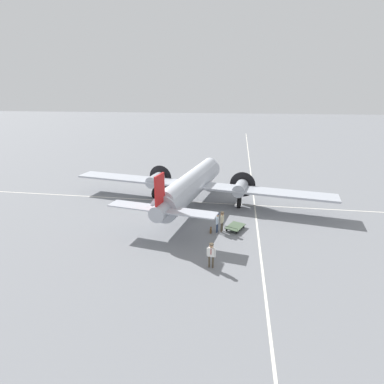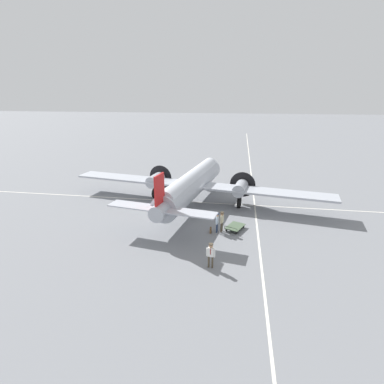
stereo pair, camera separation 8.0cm
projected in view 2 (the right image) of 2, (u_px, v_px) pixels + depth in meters
name	position (u px, v px, depth m)	size (l,w,h in m)	color
ground_plane	(192.00, 206.00, 31.04)	(300.00, 300.00, 0.00)	slate
apron_line_eastwest	(255.00, 209.00, 30.08)	(120.00, 0.16, 0.01)	silver
apron_line_northsouth	(194.00, 202.00, 32.10)	(0.16, 120.00, 0.01)	silver
airliner_main	(193.00, 183.00, 30.63)	(17.20, 27.68, 5.34)	#ADB2BC
crew_foreground	(211.00, 253.00, 19.72)	(0.32, 0.60, 1.79)	#473D2D
passenger_boarding	(222.00, 219.00, 24.94)	(0.58, 0.36, 1.77)	#473D2D
ramp_agent	(217.00, 220.00, 24.86)	(0.57, 0.31, 1.68)	navy
suitcase_near_door	(211.00, 230.00, 25.02)	(0.41, 0.14, 0.48)	brown
baggage_cart	(235.00, 227.00, 25.54)	(2.14, 1.81, 0.56)	#4C6047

